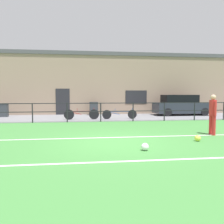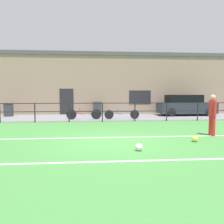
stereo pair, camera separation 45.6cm
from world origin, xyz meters
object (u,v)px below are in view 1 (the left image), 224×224
(parked_car_red, at_px, (181,105))
(bicycle_parked_2, at_px, (119,114))
(soccer_ball_match, at_px, (145,147))
(trash_bin_0, at_px, (4,110))
(soccer_ball_spare, at_px, (198,138))
(bicycle_parked_1, at_px, (81,114))
(player_striker, at_px, (213,112))
(trash_bin_1, at_px, (94,108))

(parked_car_red, relative_size, bicycle_parked_2, 1.86)
(soccer_ball_match, bearing_deg, trash_bin_0, 124.19)
(soccer_ball_spare, xyz_separation_m, bicycle_parked_1, (-4.14, 7.46, 0.25))
(soccer_ball_spare, bearing_deg, bicycle_parked_1, 119.06)
(soccer_ball_match, distance_m, bicycle_parked_1, 8.77)
(player_striker, bearing_deg, trash_bin_1, -153.09)
(soccer_ball_match, bearing_deg, trash_bin_1, 94.69)
(trash_bin_0, bearing_deg, player_striker, -38.61)
(trash_bin_1, bearing_deg, bicycle_parked_1, -106.84)
(bicycle_parked_1, xyz_separation_m, trash_bin_1, (0.95, 3.13, 0.17))
(soccer_ball_spare, bearing_deg, trash_bin_0, 134.38)
(soccer_ball_spare, xyz_separation_m, bicycle_parked_2, (-1.64, 7.46, 0.23))
(soccer_ball_spare, height_order, bicycle_parked_1, bicycle_parked_1)
(soccer_ball_match, distance_m, bicycle_parked_2, 8.58)
(bicycle_parked_2, bearing_deg, parked_car_red, 23.18)
(trash_bin_0, bearing_deg, soccer_ball_spare, -45.62)
(player_striker, height_order, parked_car_red, player_striker)
(player_striker, xyz_separation_m, parked_car_red, (2.40, 8.54, -0.17))
(bicycle_parked_1, bearing_deg, soccer_ball_match, -77.44)
(bicycle_parked_1, bearing_deg, bicycle_parked_2, -0.00)
(bicycle_parked_1, distance_m, bicycle_parked_2, 2.51)
(parked_car_red, bearing_deg, soccer_ball_match, -118.55)
(soccer_ball_spare, relative_size, bicycle_parked_2, 0.09)
(parked_car_red, relative_size, bicycle_parked_1, 1.89)
(player_striker, xyz_separation_m, soccer_ball_match, (-3.48, -2.28, -0.83))
(bicycle_parked_1, height_order, trash_bin_1, trash_bin_1)
(player_striker, height_order, bicycle_parked_2, player_striker)
(parked_car_red, xyz_separation_m, bicycle_parked_2, (-5.28, -2.26, -0.43))
(player_striker, xyz_separation_m, trash_bin_0, (-11.00, 8.79, -0.43))
(bicycle_parked_2, bearing_deg, trash_bin_1, 116.47)
(bicycle_parked_2, xyz_separation_m, trash_bin_1, (-1.56, 3.13, 0.20))
(bicycle_parked_1, bearing_deg, trash_bin_1, 73.16)
(parked_car_red, distance_m, trash_bin_1, 6.90)
(soccer_ball_spare, bearing_deg, player_striker, 43.48)
(soccer_ball_spare, distance_m, trash_bin_0, 13.95)
(trash_bin_1, bearing_deg, soccer_ball_match, -85.31)
(bicycle_parked_1, bearing_deg, trash_bin_0, 155.88)
(soccer_ball_spare, relative_size, trash_bin_1, 0.22)
(soccer_ball_match, xyz_separation_m, soccer_ball_spare, (2.24, 1.10, -0.00))
(parked_car_red, bearing_deg, player_striker, -105.70)
(bicycle_parked_1, distance_m, trash_bin_1, 3.28)
(player_striker, distance_m, bicycle_parked_1, 8.29)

